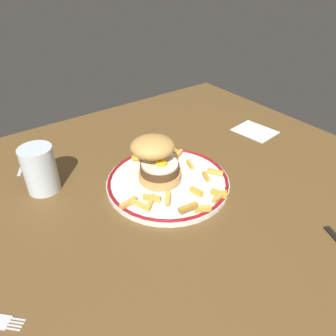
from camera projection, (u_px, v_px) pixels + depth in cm
name	position (u px, v px, depth cm)	size (l,w,h in cm)	color
ground_plane	(157.00, 202.00, 71.40)	(117.36, 98.04, 4.00)	brown
dinner_plate	(168.00, 181.00, 73.01)	(28.39, 28.39, 1.60)	white
burger	(156.00, 158.00, 70.25)	(13.27, 13.43, 10.55)	tan
fries_pile	(176.00, 185.00, 69.63)	(25.69, 28.23, 2.74)	#E7A950
water_glass	(41.00, 172.00, 69.53)	(7.22, 7.22, 10.76)	silver
spoon	(26.00, 153.00, 84.12)	(7.11, 12.79, 0.90)	silver
napkin	(255.00, 131.00, 95.26)	(9.53, 11.44, 0.40)	white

